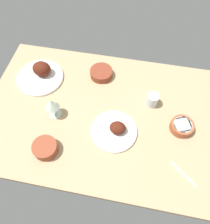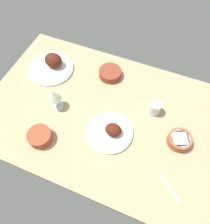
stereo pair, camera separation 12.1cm
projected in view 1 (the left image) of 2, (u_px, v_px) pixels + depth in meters
The scene contains 9 objects.
dining_table at pixel (105, 115), 124.86cm from camera, with size 140.00×90.00×4.00cm, color tan.
plate_far_side at pixel (41, 74), 134.39cm from camera, with size 28.97×28.97×10.52cm.
plate_center_main at pixel (115, 130), 115.80cm from camera, with size 25.15×25.15×7.68cm.
bowl_cream at pixel (182, 126), 116.01cm from camera, with size 12.28×12.28×4.99cm.
bowl_soup at pixel (101, 73), 135.39cm from camera, with size 14.10×14.10×4.55cm.
bowl_onions at pixel (45, 148), 109.42cm from camera, with size 12.61×12.61×5.58cm.
wine_glass at pixel (52, 105), 114.49cm from camera, with size 7.60×7.60×14.00cm.
water_tumbler at pixel (152, 100), 123.27cm from camera, with size 6.75×6.75×7.91cm, color silver.
fork_loose at pixel (184, 174), 105.25cm from camera, with size 16.52×0.90×0.80cm, color silver.
Camera 1 is at (-11.65, 60.52, 110.61)cm, focal length 34.45 mm.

